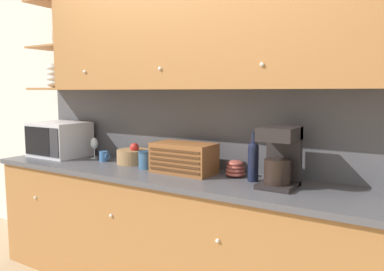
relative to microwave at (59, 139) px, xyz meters
The scene contains 13 objects.
wall_back 1.48m from the microwave, 11.52° to the left, with size 5.93×0.06×2.60m.
counter_unit 1.58m from the microwave, ahead, with size 3.55×0.66×0.96m.
backsplash_panel 1.47m from the microwave, 10.14° to the left, with size 3.53×0.01×0.62m.
upper_cabinets 1.83m from the microwave, ahead, with size 3.53×0.39×0.83m.
microwave is the anchor object (origin of this frame).
wine_glass 0.38m from the microwave, 12.99° to the left, with size 0.06×0.06×0.19m.
mug 0.57m from the microwave, ahead, with size 0.09×0.08×0.09m.
fruit_basket 0.84m from the microwave, ahead, with size 0.27×0.27×0.18m.
storage_canister 1.06m from the microwave, ahead, with size 0.13×0.13×0.14m.
bread_box 1.40m from the microwave, ahead, with size 0.47×0.26×0.23m.
bowl_stack_on_counter 1.79m from the microwave, ahead, with size 0.15×0.15×0.12m.
wine_bottle 1.94m from the microwave, ahead, with size 0.07×0.07×0.33m.
coffee_maker 2.14m from the microwave, ahead, with size 0.22×0.27×0.38m.
Camera 1 is at (1.46, -2.57, 1.56)m, focal length 35.00 mm.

